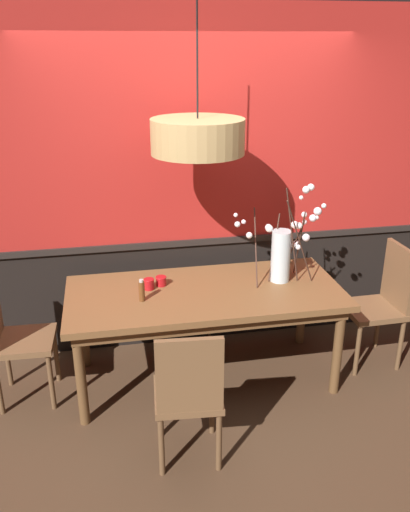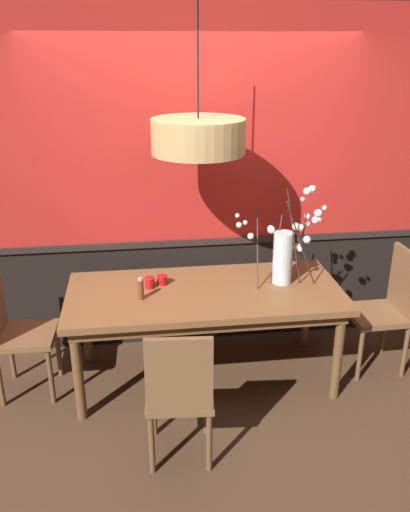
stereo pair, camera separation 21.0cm
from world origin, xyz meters
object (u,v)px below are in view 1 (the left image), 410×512
at_px(dining_table, 205,300).
at_px(chair_near_side_left, 188,392).
at_px(pendant_lamp, 198,136).
at_px(condiment_bottle, 142,291).
at_px(chair_far_side_right, 223,270).
at_px(chair_head_east_end, 382,300).
at_px(chair_head_west_end, 13,336).
at_px(candle_holder_nearer_center, 149,284).
at_px(candle_holder_nearer_edge, 161,281).
at_px(vase_with_blossoms, 282,252).

distance_m(dining_table, chair_near_side_left, 0.90).
bearing_deg(pendant_lamp, condiment_bottle, -160.05).
xyz_separation_m(chair_far_side_right, chair_head_east_end, (1.09, -0.88, 0.03)).
distance_m(chair_head_west_end, pendant_lamp, 1.89).
xyz_separation_m(chair_far_side_right, candle_holder_nearer_center, (-0.73, -0.77, 0.28)).
xyz_separation_m(chair_head_east_end, candle_holder_nearer_center, (-1.82, 0.11, 0.25)).
xyz_separation_m(chair_head_east_end, pendant_lamp, (-1.46, 0.09, 1.31)).
bearing_deg(dining_table, chair_far_side_right, 69.11).
height_order(chair_near_side_left, candle_holder_nearer_edge, chair_near_side_left).
distance_m(chair_head_west_end, candle_holder_nearer_center, 1.01).
xyz_separation_m(chair_far_side_right, candle_holder_nearer_edge, (-0.63, -0.72, 0.27)).
bearing_deg(chair_head_east_end, dining_table, 179.56).
xyz_separation_m(dining_table, candle_holder_nearer_edge, (-0.30, 0.15, 0.12)).
xyz_separation_m(chair_head_west_end, candle_holder_nearer_edge, (1.07, 0.13, 0.27)).
distance_m(chair_far_side_right, candle_holder_nearer_center, 1.09).
distance_m(candle_holder_nearer_edge, condiment_bottle, 0.28).
xyz_separation_m(candle_holder_nearer_center, condiment_bottle, (-0.07, -0.18, 0.04)).
bearing_deg(vase_with_blossoms, chair_head_west_end, -178.88).
relative_size(vase_with_blossoms, condiment_bottle, 4.83).
distance_m(candle_holder_nearer_edge, pendant_lamp, 1.10).
bearing_deg(dining_table, vase_with_blossoms, 5.44).
xyz_separation_m(chair_head_west_end, pendant_lamp, (1.33, 0.06, 1.33)).
relative_size(dining_table, vase_with_blossoms, 2.55).
bearing_deg(dining_table, chair_head_west_end, 179.23).
height_order(chair_head_east_end, condiment_bottle, chair_head_east_end).
bearing_deg(vase_with_blossoms, chair_near_side_left, -133.57).
height_order(chair_near_side_left, vase_with_blossoms, vase_with_blossoms).
height_order(chair_near_side_left, pendant_lamp, pendant_lamp).
relative_size(chair_far_side_right, candle_holder_nearer_center, 11.28).
height_order(dining_table, pendant_lamp, pendant_lamp).
bearing_deg(chair_near_side_left, chair_head_west_end, 141.88).
bearing_deg(chair_far_side_right, dining_table, -110.89).
xyz_separation_m(chair_head_east_end, candle_holder_nearer_edge, (-1.72, 0.16, 0.25)).
height_order(vase_with_blossoms, condiment_bottle, vase_with_blossoms).
distance_m(dining_table, chair_head_west_end, 1.38).
relative_size(candle_holder_nearer_center, candle_holder_nearer_edge, 0.99).
height_order(dining_table, candle_holder_nearer_edge, candle_holder_nearer_edge).
xyz_separation_m(candle_holder_nearer_edge, condiment_bottle, (-0.16, -0.23, 0.04)).
xyz_separation_m(vase_with_blossoms, condiment_bottle, (-1.06, -0.14, -0.16)).
xyz_separation_m(condiment_bottle, pendant_lamp, (0.43, 0.16, 1.02)).
height_order(dining_table, candle_holder_nearer_center, candle_holder_nearer_center).
relative_size(chair_head_west_end, candle_holder_nearer_edge, 10.99).
bearing_deg(candle_holder_nearer_edge, chair_head_west_end, -173.15).
height_order(chair_head_east_end, pendant_lamp, pendant_lamp).
bearing_deg(candle_holder_nearer_center, chair_head_east_end, -3.45).
relative_size(vase_with_blossoms, candle_holder_nearer_edge, 9.50).
distance_m(chair_head_west_end, vase_with_blossoms, 2.02).
bearing_deg(condiment_bottle, chair_head_west_end, 173.88).
distance_m(chair_head_west_end, chair_far_side_right, 1.90).
xyz_separation_m(candle_holder_nearer_center, candle_holder_nearer_edge, (0.09, 0.05, -0.01)).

